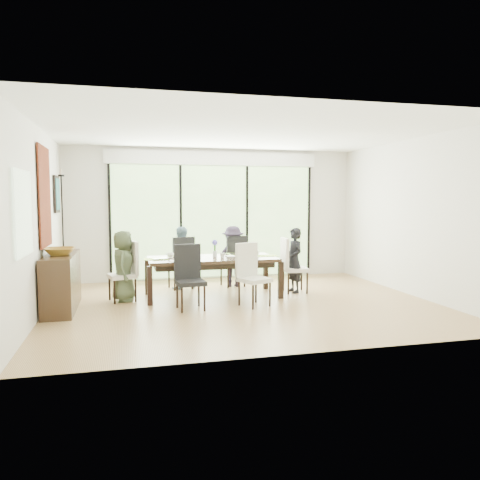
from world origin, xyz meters
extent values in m
cube|color=brown|center=(0.00, 0.00, -0.01)|extent=(6.00, 5.00, 0.01)
cube|color=white|center=(0.00, 0.00, 2.71)|extent=(6.00, 5.00, 0.01)
cube|color=silver|center=(0.00, 2.51, 1.35)|extent=(6.00, 0.02, 2.70)
cube|color=beige|center=(0.00, -2.51, 1.35)|extent=(6.00, 0.02, 2.70)
cube|color=beige|center=(-3.01, 0.00, 1.35)|extent=(0.02, 5.00, 2.70)
cube|color=beige|center=(3.01, 0.00, 1.35)|extent=(0.02, 5.00, 2.70)
cube|color=#598C3F|center=(0.00, 2.47, 1.20)|extent=(4.20, 0.02, 2.30)
cube|color=white|center=(0.00, 2.46, 2.50)|extent=(4.40, 0.06, 0.28)
cube|color=black|center=(-2.10, 2.46, 1.20)|extent=(0.05, 0.04, 2.30)
cube|color=black|center=(-0.70, 2.46, 1.20)|extent=(0.05, 0.04, 2.30)
cube|color=black|center=(0.70, 2.46, 1.20)|extent=(0.05, 0.04, 2.30)
cube|color=black|center=(2.10, 2.46, 1.20)|extent=(0.05, 0.04, 2.30)
cube|color=#8CAD7F|center=(-2.97, -1.20, 1.50)|extent=(0.02, 0.90, 1.00)
cube|color=brown|center=(0.00, 3.40, -0.05)|extent=(6.00, 1.80, 0.10)
cube|color=#533523|center=(0.00, 4.20, 0.55)|extent=(6.00, 0.08, 0.06)
sphere|color=#14380F|center=(-1.80, 5.20, 1.44)|extent=(3.20, 3.20, 3.20)
sphere|color=#14380F|center=(0.40, 5.80, 1.80)|extent=(4.00, 4.00, 4.00)
sphere|color=#14380F|center=(2.20, 5.00, 1.26)|extent=(2.80, 2.80, 2.80)
sphere|color=#14380F|center=(-0.60, 6.50, 1.62)|extent=(3.60, 3.60, 3.60)
cube|color=black|center=(-0.38, 0.68, 0.65)|extent=(2.15, 0.99, 0.05)
cube|color=black|center=(-0.38, 0.68, 0.56)|extent=(1.97, 0.81, 0.09)
cube|color=black|center=(-1.46, 0.25, 0.31)|extent=(0.08, 0.08, 0.62)
cube|color=black|center=(0.70, 0.25, 0.31)|extent=(0.08, 0.08, 0.62)
cube|color=black|center=(-1.46, 1.11, 0.31)|extent=(0.08, 0.08, 0.62)
cube|color=black|center=(0.70, 1.11, 0.31)|extent=(0.08, 0.08, 0.62)
imported|color=#425035|center=(-1.86, 0.68, 0.58)|extent=(0.39, 0.57, 1.16)
imported|color=black|center=(1.10, 0.68, 0.58)|extent=(0.41, 0.58, 1.16)
imported|color=slate|center=(-0.83, 1.51, 0.58)|extent=(0.58, 0.40, 1.16)
imported|color=#2A2132|center=(0.17, 1.51, 0.58)|extent=(0.56, 0.37, 1.16)
cube|color=#A0C747|center=(-1.33, 0.68, 0.68)|extent=(0.39, 0.29, 0.01)
cube|color=#8DB03F|center=(0.57, 0.68, 0.68)|extent=(0.39, 0.29, 0.01)
cube|color=olive|center=(-0.83, 1.08, 0.68)|extent=(0.39, 0.29, 0.01)
cube|color=#88BA42|center=(0.17, 1.08, 0.68)|extent=(0.39, 0.29, 0.01)
cube|color=white|center=(-0.93, 0.38, 0.68)|extent=(0.39, 0.29, 0.01)
cube|color=black|center=(-0.73, 1.03, 0.68)|extent=(0.23, 0.16, 0.01)
cube|color=black|center=(0.12, 1.03, 0.68)|extent=(0.22, 0.15, 0.01)
cube|color=white|center=(0.32, 0.63, 0.67)|extent=(0.27, 0.20, 0.00)
cube|color=white|center=(-0.93, 0.38, 0.69)|extent=(0.23, 0.23, 0.02)
cube|color=orange|center=(-0.93, 0.38, 0.70)|extent=(0.18, 0.18, 0.01)
cylinder|color=silver|center=(-0.33, 0.73, 0.73)|extent=(0.07, 0.07, 0.11)
cylinder|color=#337226|center=(-0.33, 0.73, 0.83)|extent=(0.04, 0.04, 0.14)
sphere|color=#6355D5|center=(-0.33, 0.73, 0.92)|extent=(0.10, 0.10, 0.10)
imported|color=silver|center=(-1.23, 0.58, 0.68)|extent=(0.33, 0.26, 0.02)
imported|color=white|center=(-1.08, 0.83, 0.72)|extent=(0.16, 0.16, 0.09)
imported|color=white|center=(-0.23, 0.58, 0.71)|extent=(0.10, 0.10, 0.08)
imported|color=white|center=(0.42, 0.78, 0.72)|extent=(0.16, 0.16, 0.09)
imported|color=white|center=(-0.13, 0.73, 0.68)|extent=(0.15, 0.20, 0.02)
cube|color=black|center=(-2.76, 0.29, 0.42)|extent=(0.42, 1.50, 0.84)
imported|color=brown|center=(-2.76, 0.19, 0.90)|extent=(0.44, 0.44, 0.11)
cylinder|color=black|center=(-2.76, 0.64, 0.86)|extent=(0.09, 0.09, 0.04)
cylinder|color=black|center=(-2.76, 0.64, 1.45)|extent=(0.02, 0.02, 1.17)
cylinder|color=black|center=(-2.76, 0.64, 2.03)|extent=(0.09, 0.09, 0.03)
cylinder|color=silver|center=(-2.76, 0.64, 2.08)|extent=(0.03, 0.03, 0.09)
cube|color=maroon|center=(-2.97, 0.40, 1.70)|extent=(0.02, 1.00, 1.50)
cube|color=black|center=(-2.97, 1.70, 1.75)|extent=(0.03, 0.55, 0.65)
cube|color=#194E52|center=(-2.95, 1.70, 1.75)|extent=(0.01, 0.45, 0.55)
camera|label=1|loc=(-1.82, -7.10, 1.66)|focal=35.00mm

